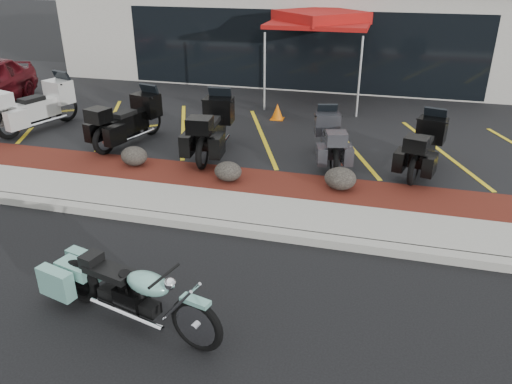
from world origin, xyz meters
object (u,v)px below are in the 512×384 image
(touring_white, at_px, (64,96))
(traffic_cone, at_px, (277,111))
(hero_cruiser, at_px, (196,318))
(popup_canopy, at_px, (320,20))

(touring_white, distance_m, traffic_cone, 5.93)
(hero_cruiser, xyz_separation_m, traffic_cone, (-1.06, 9.10, -0.11))
(hero_cruiser, height_order, popup_canopy, popup_canopy)
(traffic_cone, bearing_deg, touring_white, -163.15)
(hero_cruiser, xyz_separation_m, popup_canopy, (-0.27, 11.31, 2.15))
(touring_white, bearing_deg, traffic_cone, -55.80)
(traffic_cone, distance_m, popup_canopy, 3.26)
(touring_white, xyz_separation_m, traffic_cone, (5.65, 1.71, -0.49))
(touring_white, bearing_deg, popup_canopy, -41.28)
(traffic_cone, bearing_deg, popup_canopy, 70.52)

